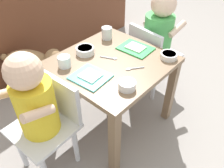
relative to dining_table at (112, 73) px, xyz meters
name	(u,v)px	position (x,y,z in m)	size (l,w,h in m)	color
ground_plane	(112,119)	(0.00, 0.00, -0.39)	(7.00, 7.00, 0.00)	gray
kitchen_cabinet_back	(14,11)	(0.00, 1.00, 0.09)	(2.28, 0.34, 0.95)	brown
dining_table	(112,73)	(0.00, 0.00, 0.00)	(0.58, 0.56, 0.47)	#7A6047
seated_child_left	(37,104)	(-0.45, 0.03, 0.06)	(0.29, 0.29, 0.72)	silver
seated_child_right	(158,33)	(0.45, 0.01, 0.07)	(0.31, 0.31, 0.72)	silver
dog	(32,63)	(-0.14, 0.64, -0.16)	(0.36, 0.41, 0.34)	olive
food_tray_left	(90,77)	(-0.18, -0.02, 0.09)	(0.17, 0.19, 0.02)	#4CC6BC
food_tray_right	(136,48)	(0.18, -0.02, 0.09)	(0.15, 0.19, 0.02)	green
water_cup_left	(107,34)	(0.16, 0.19, 0.11)	(0.06, 0.06, 0.07)	white
water_cup_right	(64,62)	(-0.20, 0.15, 0.11)	(0.07, 0.07, 0.06)	white
cereal_bowl_right_side	(85,50)	(-0.05, 0.16, 0.10)	(0.10, 0.10, 0.04)	white
veggie_bowl_far	(169,55)	(0.23, -0.21, 0.10)	(0.09, 0.09, 0.03)	white
veggie_bowl_near	(127,85)	(-0.12, -0.20, 0.10)	(0.08, 0.08, 0.04)	white
spoon_by_left_tray	(111,58)	(0.01, 0.02, 0.08)	(0.05, 0.10, 0.01)	silver
spoon_by_right_tray	(133,69)	(0.01, -0.13, 0.08)	(0.09, 0.07, 0.01)	silver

